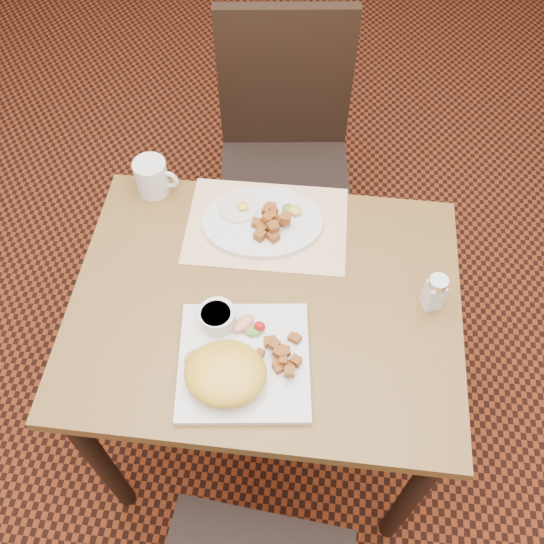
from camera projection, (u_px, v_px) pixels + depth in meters
The scene contains 15 objects.
ground at pixel (267, 419), 2.02m from camera, with size 8.00×8.00×0.00m, color black.
table at pixel (266, 324), 1.49m from camera, with size 0.90×0.70×0.75m.
chair_far at pixel (285, 148), 1.98m from camera, with size 0.47×0.48×0.97m.
placemat at pixel (267, 225), 1.52m from camera, with size 0.40×0.28×0.00m, color white.
plate_square at pixel (244, 361), 1.30m from camera, with size 0.28×0.28×0.02m, color silver.
plate_oval at pixel (262, 222), 1.52m from camera, with size 0.30×0.23×0.02m, color silver, non-canonical shape.
hollandaise_mound at pixel (225, 373), 1.25m from camera, with size 0.18×0.15×0.06m.
ramekin at pixel (217, 317), 1.33m from camera, with size 0.08×0.08×0.04m.
garnish_sq at pixel (249, 326), 1.33m from camera, with size 0.08×0.07×0.03m.
fried_egg at pixel (239, 207), 1.53m from camera, with size 0.10×0.10×0.02m.
garnish_ov at pixel (293, 210), 1.52m from camera, with size 0.06×0.05×0.02m.
salt_shaker at pixel (435, 292), 1.35m from camera, with size 0.05×0.05×0.10m.
coffee_mug at pixel (153, 177), 1.55m from camera, with size 0.12×0.08×0.10m.
home_fries_sq at pixel (282, 353), 1.29m from camera, with size 0.10×0.11×0.04m.
home_fries_ov at pixel (270, 220), 1.49m from camera, with size 0.10×0.12×0.04m.
Camera 1 is at (0.10, -0.73, 1.94)m, focal length 40.00 mm.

